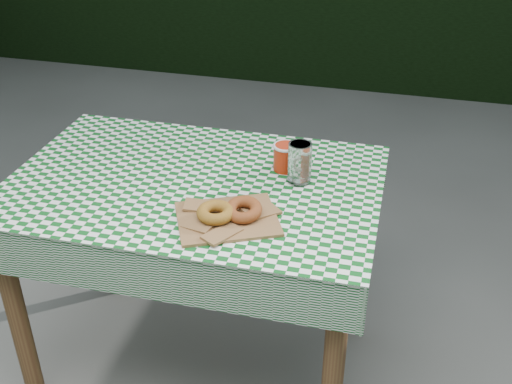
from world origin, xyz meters
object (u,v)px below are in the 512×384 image
(table, at_px, (200,281))
(paper_bag, at_px, (227,218))
(drinking_glass, at_px, (300,163))
(coffee_mug, at_px, (286,157))

(table, distance_m, paper_bag, 0.46)
(table, bearing_deg, drinking_glass, 13.39)
(table, bearing_deg, paper_bag, -48.93)
(table, xyz_separation_m, drinking_glass, (0.31, 0.08, 0.44))
(table, height_order, paper_bag, paper_bag)
(table, relative_size, paper_bag, 4.09)
(paper_bag, distance_m, drinking_glass, 0.30)
(drinking_glass, bearing_deg, paper_bag, -119.79)
(paper_bag, distance_m, coffee_mug, 0.34)
(paper_bag, height_order, coffee_mug, coffee_mug)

